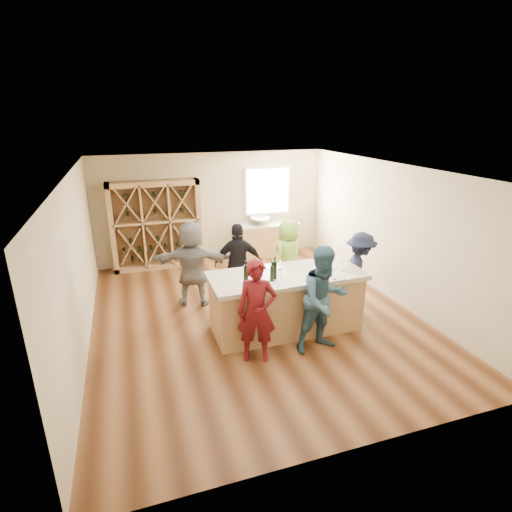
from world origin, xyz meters
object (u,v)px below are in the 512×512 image
object	(u,v)px
sink	(260,221)
wine_bottle_e	(275,270)
wine_rack	(156,225)
person_far_mid	(239,263)
wine_bottle_c	(257,271)
person_far_left	(192,264)
person_server	(359,272)
person_near_left	(257,312)
wine_bottle_a	(246,274)
wine_bottle_d	(272,273)
person_near_right	(324,300)
person_far_right	(288,256)
tasting_counter_base	(286,303)

from	to	relation	value
sink	wine_bottle_e	xyz separation A→B (m)	(-1.09, -3.99, 0.22)
wine_rack	person_far_mid	world-z (taller)	wine_rack
wine_bottle_c	person_far_left	world-z (taller)	person_far_left
person_server	person_far_left	bearing A→B (deg)	92.92
person_near_left	sink	bearing A→B (deg)	88.73
person_server	wine_rack	bearing A→B (deg)	69.12
wine_bottle_a	wine_bottle_e	distance (m)	0.52
person_server	person_far_left	xyz separation A→B (m)	(-3.07, 1.23, 0.09)
wine_bottle_c	wine_bottle_d	distance (m)	0.26
wine_bottle_d	person_near_right	world-z (taller)	person_near_right
wine_bottle_e	person_far_left	bearing A→B (deg)	124.26
sink	person_far_mid	bearing A→B (deg)	-117.64
wine_bottle_c	wine_bottle_e	size ratio (longest dim) A/B	0.93
wine_bottle_a	person_near_left	size ratio (longest dim) A/B	0.19
person_near_left	person_far_right	size ratio (longest dim) A/B	1.02
person_near_right	person_server	world-z (taller)	person_near_right
person_far_left	person_far_mid	bearing A→B (deg)	-175.47
sink	person_far_right	xyz separation A→B (m)	(-0.16, -2.35, -0.19)
wine_bottle_c	sink	bearing A→B (deg)	70.54
person_server	sink	bearing A→B (deg)	38.16
tasting_counter_base	person_near_right	bearing A→B (deg)	-68.52
wine_bottle_d	wine_bottle_e	size ratio (longest dim) A/B	0.86
wine_rack	wine_bottle_a	distance (m)	4.25
person_near_left	tasting_counter_base	bearing A→B (deg)	61.07
wine_rack	person_far_right	size ratio (longest dim) A/B	1.34
sink	person_near_left	xyz separation A→B (m)	(-1.61, -4.59, -0.18)
tasting_counter_base	wine_bottle_a	xyz separation A→B (m)	(-0.80, -0.18, 0.74)
tasting_counter_base	wine_bottle_e	xyz separation A→B (m)	(-0.28, -0.14, 0.74)
sink	wine_rack	bearing A→B (deg)	178.51
wine_bottle_d	person_far_mid	bearing A→B (deg)	94.53
person_far_right	person_far_left	world-z (taller)	person_far_left
person_far_right	wine_bottle_d	bearing A→B (deg)	28.16
wine_rack	tasting_counter_base	size ratio (longest dim) A/B	0.85
wine_bottle_d	person_far_left	xyz separation A→B (m)	(-1.05, 1.75, -0.33)
person_far_left	wine_bottle_a	bearing A→B (deg)	123.97
person_server	wine_bottle_c	bearing A→B (deg)	124.39
wine_bottle_a	person_near_left	distance (m)	0.69
wine_bottle_c	person_far_mid	bearing A→B (deg)	86.43
wine_bottle_a	person_far_right	size ratio (longest dim) A/B	0.19
wine_bottle_d	wine_bottle_e	world-z (taller)	wine_bottle_e
wine_bottle_e	person_near_right	distance (m)	0.96
person_near_right	wine_bottle_a	bearing A→B (deg)	143.95
tasting_counter_base	person_near_left	xyz separation A→B (m)	(-0.80, -0.75, 0.34)
wine_rack	person_server	xyz separation A→B (m)	(3.55, -3.63, -0.31)
wine_bottle_c	person_far_mid	size ratio (longest dim) A/B	0.17
wine_bottle_a	person_far_left	world-z (taller)	person_far_left
person_far_left	sink	bearing A→B (deg)	-119.56
person_far_left	wine_bottle_e	bearing A→B (deg)	138.45
wine_bottle_c	person_near_right	size ratio (longest dim) A/B	0.16
person_far_left	wine_rack	bearing A→B (deg)	-64.62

